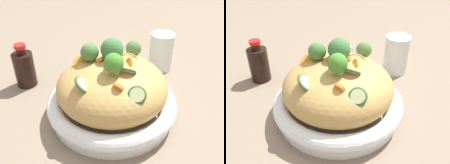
{
  "view_description": "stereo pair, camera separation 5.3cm",
  "coord_description": "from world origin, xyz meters",
  "views": [
    {
      "loc": [
        0.38,
        0.26,
        0.4
      ],
      "look_at": [
        0.0,
        0.0,
        0.09
      ],
      "focal_mm": 40.18,
      "sensor_mm": 36.0,
      "label": 1
    },
    {
      "loc": [
        0.35,
        0.3,
        0.4
      ],
      "look_at": [
        0.0,
        0.0,
        0.09
      ],
      "focal_mm": 40.18,
      "sensor_mm": 36.0,
      "label": 2
    }
  ],
  "objects": [
    {
      "name": "ground_plane",
      "position": [
        0.0,
        0.0,
        0.0
      ],
      "size": [
        3.0,
        3.0,
        0.0
      ],
      "primitive_type": "plane",
      "color": "#7E6D5B"
    },
    {
      "name": "serving_bowl",
      "position": [
        0.0,
        0.0,
        0.03
      ],
      "size": [
        0.3,
        0.3,
        0.05
      ],
      "color": "white",
      "rests_on": "ground_plane"
    },
    {
      "name": "noodle_heap",
      "position": [
        -0.0,
        0.0,
        0.08
      ],
      "size": [
        0.25,
        0.25,
        0.12
      ],
      "color": "tan",
      "rests_on": "serving_bowl"
    },
    {
      "name": "broccoli_florets",
      "position": [
        -0.02,
        -0.01,
        0.15
      ],
      "size": [
        0.18,
        0.12,
        0.08
      ],
      "color": "#9BC27C",
      "rests_on": "serving_bowl"
    },
    {
      "name": "carrot_coins",
      "position": [
        0.01,
        -0.01,
        0.13
      ],
      "size": [
        0.1,
        0.15,
        0.03
      ],
      "color": "orange",
      "rests_on": "serving_bowl"
    },
    {
      "name": "zucchini_slices",
      "position": [
        0.05,
        0.04,
        0.13
      ],
      "size": [
        0.12,
        0.15,
        0.05
      ],
      "color": "beige",
      "rests_on": "serving_bowl"
    },
    {
      "name": "chicken_chunks",
      "position": [
        -0.03,
        -0.01,
        0.14
      ],
      "size": [
        0.14,
        0.1,
        0.05
      ],
      "color": "beige",
      "rests_on": "serving_bowl"
    },
    {
      "name": "soy_sauce_bottle",
      "position": [
        0.03,
        -0.27,
        0.05
      ],
      "size": [
        0.05,
        0.05,
        0.12
      ],
      "color": "black",
      "rests_on": "ground_plane"
    },
    {
      "name": "drinking_glass",
      "position": [
        -0.26,
        0.0,
        0.06
      ],
      "size": [
        0.07,
        0.07,
        0.11
      ],
      "color": "silver",
      "rests_on": "ground_plane"
    }
  ]
}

